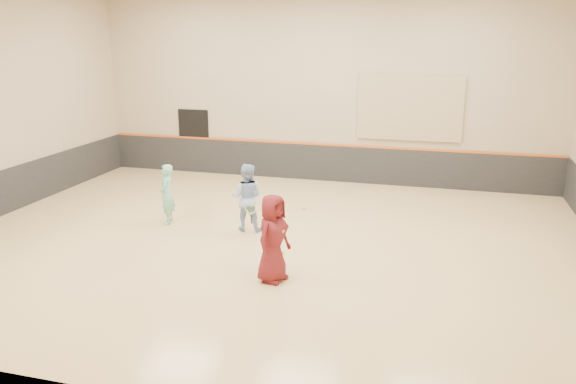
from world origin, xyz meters
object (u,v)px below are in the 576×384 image
(girl, at_px, (167,194))
(young_man, at_px, (273,238))
(instructor, at_px, (247,197))
(spare_racket, at_px, (245,208))

(girl, height_order, young_man, young_man)
(instructor, bearing_deg, young_man, 114.85)
(girl, relative_size, instructor, 0.92)
(girl, bearing_deg, young_man, 39.89)
(girl, height_order, instructor, instructor)
(young_man, bearing_deg, girl, 72.38)
(spare_racket, bearing_deg, young_man, -63.63)
(girl, relative_size, young_man, 0.87)
(spare_racket, bearing_deg, girl, -135.76)
(instructor, bearing_deg, spare_racket, -72.50)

